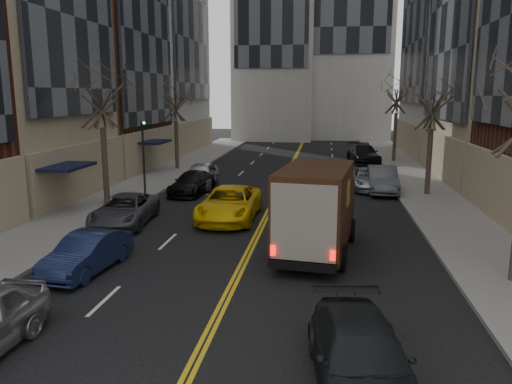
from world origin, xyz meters
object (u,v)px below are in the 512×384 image
ups_truck (317,210)px  observer_sedan (361,358)px  taxi (230,204)px  pedestrian (277,224)px

ups_truck → observer_sedan: ups_truck is taller
ups_truck → observer_sedan: (1.07, -8.77, -1.01)m
ups_truck → taxi: (-4.22, 4.69, -0.92)m
ups_truck → pedestrian: size_ratio=3.47×
taxi → pedestrian: 4.80m
observer_sedan → pedestrian: bearing=99.2°
ups_truck → observer_sedan: size_ratio=1.30×
observer_sedan → taxi: (-5.30, 13.46, 0.09)m
pedestrian → observer_sedan: bearing=-168.2°
ups_truck → pedestrian: 1.88m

